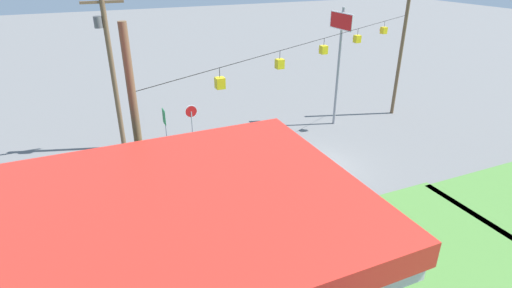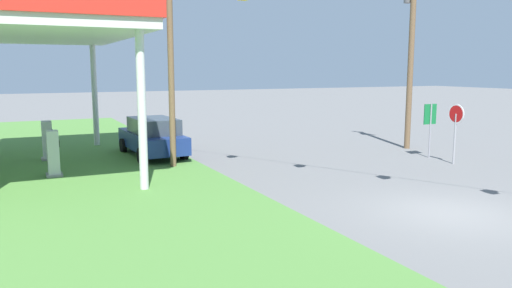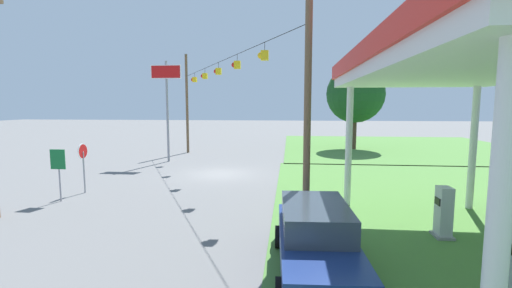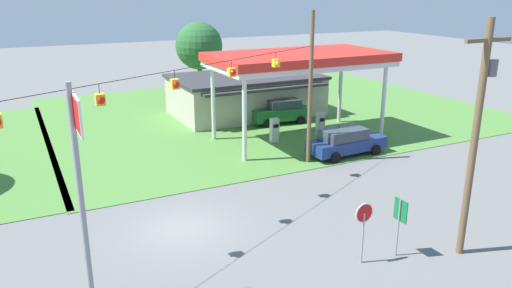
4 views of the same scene
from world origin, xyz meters
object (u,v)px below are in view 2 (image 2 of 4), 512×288
route_sign (430,119)px  fuel_pump_far (47,142)px  utility_pole_main (411,44)px  stop_sign_roadside (456,121)px  gas_station_canopy (43,27)px  car_at_pumps_front (153,136)px  fuel_pump_near (53,155)px

route_sign → fuel_pump_far: bearing=66.9°
route_sign → utility_pole_main: (2.47, -0.96, 3.45)m
stop_sign_roadside → utility_pole_main: size_ratio=0.27×
gas_station_canopy → stop_sign_roadside: (-6.32, -15.27, -3.71)m
car_at_pumps_front → utility_pole_main: bearing=-107.0°
car_at_pumps_front → stop_sign_roadside: stop_sign_roadside is taller
fuel_pump_far → car_at_pumps_front: 4.46m
fuel_pump_near → utility_pole_main: size_ratio=0.19×
car_at_pumps_front → route_sign: bearing=-119.3°
fuel_pump_far → car_at_pumps_front: car_at_pumps_front is taller
gas_station_canopy → fuel_pump_far: gas_station_canopy is taller
car_at_pumps_front → utility_pole_main: (-3.12, -12.05, 4.25)m
car_at_pumps_front → fuel_pump_far: bearing=74.8°
car_at_pumps_front → utility_pole_main: utility_pole_main is taller
gas_station_canopy → car_at_pumps_front: bearing=-78.5°
fuel_pump_near → fuel_pump_far: bearing=0.0°
utility_pole_main → gas_station_canopy: bearing=82.2°
fuel_pump_near → stop_sign_roadside: size_ratio=0.69×
gas_station_canopy → stop_sign_roadside: bearing=-112.5°
car_at_pumps_front → stop_sign_roadside: bearing=-125.9°
fuel_pump_near → stop_sign_roadside: (-4.45, -15.27, 1.00)m
stop_sign_roadside → gas_station_canopy: bearing=-112.5°
fuel_pump_near → fuel_pump_far: 3.73m
fuel_pump_far → stop_sign_roadside: stop_sign_roadside is taller
fuel_pump_far → utility_pole_main: (-4.10, -16.41, 4.34)m
gas_station_canopy → stop_sign_roadside: 16.94m
gas_station_canopy → route_sign: (-4.71, -15.45, -3.81)m
route_sign → car_at_pumps_front: bearing=63.2°
fuel_pump_far → route_sign: size_ratio=0.72×
gas_station_canopy → fuel_pump_near: bearing=-180.0°
fuel_pump_far → stop_sign_roadside: bearing=-118.2°
stop_sign_roadside → route_sign: bearing=173.6°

